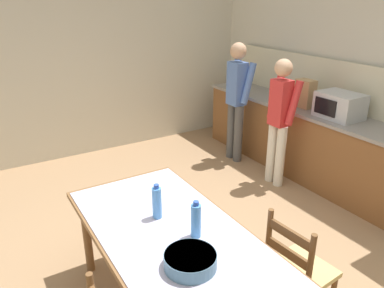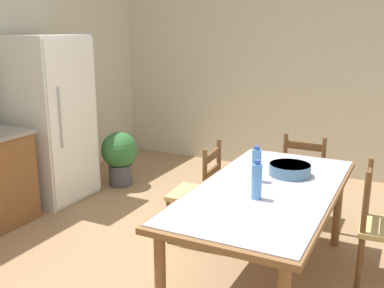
{
  "view_description": "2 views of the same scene",
  "coord_description": "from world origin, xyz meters",
  "px_view_note": "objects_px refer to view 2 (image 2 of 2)",
  "views": [
    {
      "loc": [
        2.23,
        -1.5,
        2.29
      ],
      "look_at": [
        -0.32,
        0.05,
        1.1
      ],
      "focal_mm": 35.0,
      "sensor_mm": 36.0,
      "label": 1
    },
    {
      "loc": [
        -2.63,
        -1.38,
        1.88
      ],
      "look_at": [
        0.17,
        0.03,
        1.07
      ],
      "focal_mm": 42.0,
      "sensor_mm": 36.0,
      "label": 2
    }
  ],
  "objects_px": {
    "bottle_near_centre": "(257,181)",
    "potted_plant": "(120,155)",
    "refrigerator": "(50,119)",
    "bottle_off_centre": "(256,165)",
    "chair_side_near_right": "(383,227)",
    "chair_head_end": "(305,179)",
    "serving_bowl": "(290,169)",
    "chair_side_far_right": "(198,193)",
    "dining_table": "(267,197)"
  },
  "relations": [
    {
      "from": "chair_side_far_right",
      "to": "potted_plant",
      "type": "height_order",
      "value": "chair_side_far_right"
    },
    {
      "from": "bottle_near_centre",
      "to": "bottle_off_centre",
      "type": "height_order",
      "value": "same"
    },
    {
      "from": "dining_table",
      "to": "refrigerator",
      "type": "bearing_deg",
      "value": 76.06
    },
    {
      "from": "bottle_off_centre",
      "to": "chair_head_end",
      "type": "relative_size",
      "value": 0.3
    },
    {
      "from": "bottle_off_centre",
      "to": "chair_side_near_right",
      "type": "height_order",
      "value": "bottle_off_centre"
    },
    {
      "from": "dining_table",
      "to": "chair_side_far_right",
      "type": "distance_m",
      "value": 0.92
    },
    {
      "from": "chair_side_near_right",
      "to": "chair_side_far_right",
      "type": "relative_size",
      "value": 1.0
    },
    {
      "from": "chair_side_near_right",
      "to": "serving_bowl",
      "type": "bearing_deg",
      "value": 94.99
    },
    {
      "from": "bottle_near_centre",
      "to": "potted_plant",
      "type": "xyz_separation_m",
      "value": [
        1.57,
        2.26,
        -0.51
      ]
    },
    {
      "from": "refrigerator",
      "to": "chair_side_far_right",
      "type": "distance_m",
      "value": 1.99
    },
    {
      "from": "bottle_near_centre",
      "to": "chair_head_end",
      "type": "relative_size",
      "value": 0.3
    },
    {
      "from": "refrigerator",
      "to": "bottle_off_centre",
      "type": "bearing_deg",
      "value": -102.49
    },
    {
      "from": "bottle_off_centre",
      "to": "chair_head_end",
      "type": "xyz_separation_m",
      "value": [
        1.17,
        -0.12,
        -0.45
      ]
    },
    {
      "from": "dining_table",
      "to": "chair_head_end",
      "type": "bearing_deg",
      "value": -0.07
    },
    {
      "from": "potted_plant",
      "to": "chair_head_end",
      "type": "bearing_deg",
      "value": -91.42
    },
    {
      "from": "chair_side_near_right",
      "to": "potted_plant",
      "type": "bearing_deg",
      "value": 70.87
    },
    {
      "from": "bottle_off_centre",
      "to": "chair_side_far_right",
      "type": "height_order",
      "value": "bottle_off_centre"
    },
    {
      "from": "chair_head_end",
      "to": "chair_side_far_right",
      "type": "height_order",
      "value": "same"
    },
    {
      "from": "bottle_off_centre",
      "to": "chair_head_end",
      "type": "height_order",
      "value": "bottle_off_centre"
    },
    {
      "from": "refrigerator",
      "to": "chair_head_end",
      "type": "bearing_deg",
      "value": -77.34
    },
    {
      "from": "bottle_off_centre",
      "to": "chair_side_far_right",
      "type": "bearing_deg",
      "value": 61.94
    },
    {
      "from": "bottle_near_centre",
      "to": "bottle_off_centre",
      "type": "relative_size",
      "value": 1.0
    },
    {
      "from": "bottle_near_centre",
      "to": "potted_plant",
      "type": "height_order",
      "value": "bottle_near_centre"
    },
    {
      "from": "refrigerator",
      "to": "chair_side_far_right",
      "type": "xyz_separation_m",
      "value": [
        -0.22,
        -1.92,
        -0.46
      ]
    },
    {
      "from": "chair_head_end",
      "to": "dining_table",
      "type": "bearing_deg",
      "value": 90.02
    },
    {
      "from": "bottle_off_centre",
      "to": "chair_side_near_right",
      "type": "distance_m",
      "value": 1.06
    },
    {
      "from": "dining_table",
      "to": "serving_bowl",
      "type": "distance_m",
      "value": 0.37
    },
    {
      "from": "serving_bowl",
      "to": "chair_side_far_right",
      "type": "relative_size",
      "value": 0.35
    },
    {
      "from": "bottle_near_centre",
      "to": "chair_side_far_right",
      "type": "distance_m",
      "value": 1.13
    },
    {
      "from": "dining_table",
      "to": "bottle_off_centre",
      "type": "distance_m",
      "value": 0.25
    },
    {
      "from": "refrigerator",
      "to": "bottle_near_centre",
      "type": "relative_size",
      "value": 6.7
    },
    {
      "from": "bottle_near_centre",
      "to": "chair_side_far_right",
      "type": "height_order",
      "value": "bottle_near_centre"
    },
    {
      "from": "refrigerator",
      "to": "dining_table",
      "type": "xyz_separation_m",
      "value": [
        -0.67,
        -2.69,
        -0.21
      ]
    },
    {
      "from": "dining_table",
      "to": "serving_bowl",
      "type": "relative_size",
      "value": 6.12
    },
    {
      "from": "refrigerator",
      "to": "serving_bowl",
      "type": "bearing_deg",
      "value": -96.71
    },
    {
      "from": "bottle_near_centre",
      "to": "chair_side_near_right",
      "type": "xyz_separation_m",
      "value": [
        0.68,
        -0.77,
        -0.45
      ]
    },
    {
      "from": "chair_head_end",
      "to": "potted_plant",
      "type": "xyz_separation_m",
      "value": [
        0.06,
        2.26,
        -0.06
      ]
    },
    {
      "from": "bottle_near_centre",
      "to": "bottle_off_centre",
      "type": "bearing_deg",
      "value": 19.14
    },
    {
      "from": "bottle_off_centre",
      "to": "chair_head_end",
      "type": "distance_m",
      "value": 1.26
    },
    {
      "from": "chair_side_near_right",
      "to": "chair_side_far_right",
      "type": "distance_m",
      "value": 1.54
    },
    {
      "from": "serving_bowl",
      "to": "dining_table",
      "type": "bearing_deg",
      "value": 168.12
    },
    {
      "from": "bottle_near_centre",
      "to": "dining_table",
      "type": "bearing_deg",
      "value": -0.07
    },
    {
      "from": "dining_table",
      "to": "chair_head_end",
      "type": "xyz_separation_m",
      "value": [
        1.27,
        -0.0,
        -0.25
      ]
    },
    {
      "from": "chair_side_near_right",
      "to": "chair_side_far_right",
      "type": "bearing_deg",
      "value": 86.98
    },
    {
      "from": "bottle_near_centre",
      "to": "chair_side_far_right",
      "type": "bearing_deg",
      "value": 48.13
    },
    {
      "from": "bottle_near_centre",
      "to": "serving_bowl",
      "type": "height_order",
      "value": "bottle_near_centre"
    },
    {
      "from": "refrigerator",
      "to": "chair_head_end",
      "type": "xyz_separation_m",
      "value": [
        0.6,
        -2.69,
        -0.46
      ]
    },
    {
      "from": "potted_plant",
      "to": "refrigerator",
      "type": "bearing_deg",
      "value": 147.0
    },
    {
      "from": "bottle_near_centre",
      "to": "chair_side_far_right",
      "type": "xyz_separation_m",
      "value": [
        0.69,
        0.77,
        -0.45
      ]
    },
    {
      "from": "dining_table",
      "to": "chair_side_near_right",
      "type": "bearing_deg",
      "value": -60.39
    }
  ]
}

